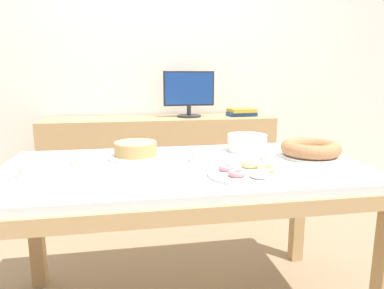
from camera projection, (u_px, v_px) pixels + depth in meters
wall_back at (156, 59)px, 3.03m from camera, size 8.00×0.10×2.60m
dining_table at (185, 184)px, 1.57m from camera, size 1.66×0.87×0.75m
sideboard at (161, 165)px, 2.91m from camera, size 1.88×0.44×0.81m
computer_monitor at (189, 94)px, 2.84m from camera, size 0.42×0.20×0.38m
book_stack at (242, 112)px, 2.95m from camera, size 0.25×0.19×0.06m
cake_chocolate_round at (136, 150)px, 1.69m from camera, size 0.29×0.29×0.08m
cake_golden_bundt at (310, 149)px, 1.69m from camera, size 0.29×0.29×0.08m
pastry_platter at (248, 172)px, 1.38m from camera, size 0.33×0.33×0.04m
plate_stack at (247, 143)px, 1.83m from camera, size 0.21×0.21×0.09m
tealight_centre at (264, 158)px, 1.64m from camera, size 0.04×0.04×0.04m
tealight_left_edge at (192, 159)px, 1.61m from camera, size 0.04×0.04×0.04m
tealight_near_front at (76, 163)px, 1.53m from camera, size 0.04×0.04×0.04m
tealight_near_cakes at (21, 175)px, 1.35m from camera, size 0.04×0.04×0.04m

